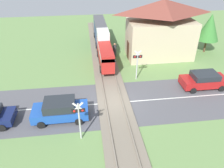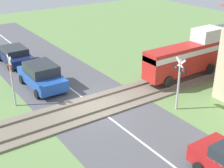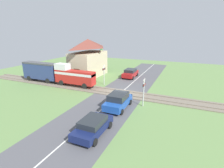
{
  "view_description": "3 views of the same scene",
  "coord_description": "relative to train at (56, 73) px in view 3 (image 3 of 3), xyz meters",
  "views": [
    {
      "loc": [
        -2.11,
        -15.07,
        11.44
      ],
      "look_at": [
        0.0,
        1.21,
        1.2
      ],
      "focal_mm": 35.0,
      "sensor_mm": 36.0,
      "label": 1
    },
    {
      "loc": [
        13.95,
        -8.28,
        8.8
      ],
      "look_at": [
        0.0,
        1.21,
        1.2
      ],
      "focal_mm": 50.0,
      "sensor_mm": 36.0,
      "label": 2
    },
    {
      "loc": [
        -20.72,
        -7.85,
        8.0
      ],
      "look_at": [
        0.0,
        1.21,
        1.2
      ],
      "focal_mm": 28.0,
      "sensor_mm": 36.0,
      "label": 3
    }
  ],
  "objects": [
    {
      "name": "ground_plane",
      "position": [
        0.0,
        -10.7,
        -1.86
      ],
      "size": [
        60.0,
        60.0,
        0.0
      ],
      "primitive_type": "plane",
      "color": "#66894C"
    },
    {
      "name": "road_surface",
      "position": [
        0.0,
        -10.7,
        -1.85
      ],
      "size": [
        48.0,
        6.4,
        0.02
      ],
      "color": "#515156",
      "rests_on": "ground_plane"
    },
    {
      "name": "track_bed",
      "position": [
        0.0,
        -10.7,
        -1.79
      ],
      "size": [
        2.8,
        48.0,
        0.24
      ],
      "color": "#756B5B",
      "rests_on": "ground_plane"
    },
    {
      "name": "train",
      "position": [
        0.0,
        0.0,
        0.0
      ],
      "size": [
        1.58,
        12.99,
        3.18
      ],
      "color": "red",
      "rests_on": "track_bed"
    },
    {
      "name": "car_near_crossing",
      "position": [
        -4.38,
        -12.14,
        -1.0
      ],
      "size": [
        4.27,
        2.07,
        1.66
      ],
      "color": "#1E4CA8",
      "rests_on": "ground_plane"
    },
    {
      "name": "car_far_side",
      "position": [
        8.85,
        -9.26,
        -1.05
      ],
      "size": [
        4.29,
        2.04,
        1.53
      ],
      "color": "#A81919",
      "rests_on": "ground_plane"
    },
    {
      "name": "car_behind_queue",
      "position": [
        -9.9,
        -12.14,
        -1.13
      ],
      "size": [
        4.11,
        1.99,
        1.36
      ],
      "color": "#141E4C",
      "rests_on": "ground_plane"
    },
    {
      "name": "crossing_signal_west_approach",
      "position": [
        -2.84,
        -14.51,
        0.17
      ],
      "size": [
        0.9,
        0.18,
        3.16
      ],
      "color": "#B7B7B7",
      "rests_on": "ground_plane"
    },
    {
      "name": "crossing_signal_east_approach",
      "position": [
        2.84,
        -6.9,
        0.17
      ],
      "size": [
        0.9,
        0.18,
        3.16
      ],
      "color": "#B7B7B7",
      "rests_on": "ground_plane"
    },
    {
      "name": "station_building",
      "position": [
        6.75,
        -1.84,
        1.45
      ],
      "size": [
        8.25,
        4.4,
        6.76
      ],
      "color": "#C6B793",
      "rests_on": "ground_plane"
    },
    {
      "name": "pedestrian_by_station",
      "position": [
        1.4,
        -1.26,
        -1.05
      ],
      "size": [
        0.44,
        0.44,
        1.77
      ],
      "color": "#333338",
      "rests_on": "ground_plane"
    },
    {
      "name": "tree_by_station",
      "position": [
        13.07,
        -1.3,
        1.42
      ],
      "size": [
        2.67,
        2.67,
        4.89
      ],
      "color": "brown",
      "rests_on": "ground_plane"
    }
  ]
}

